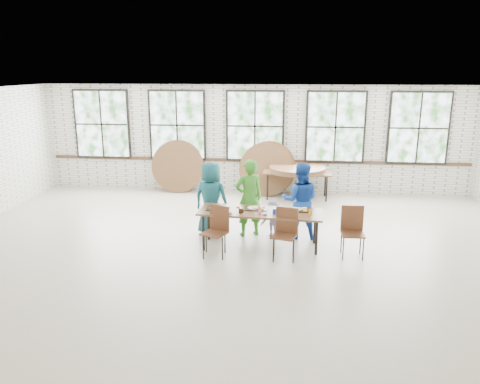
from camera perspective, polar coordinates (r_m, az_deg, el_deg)
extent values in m
plane|color=#BEAB97|center=(9.24, -0.26, -6.94)|extent=(12.00, 12.00, 0.00)
plane|color=white|center=(8.59, -0.28, 11.97)|extent=(12.00, 12.00, 0.00)
plane|color=silver|center=(13.21, 1.85, 6.46)|extent=(12.00, 0.00, 12.00)
plane|color=silver|center=(4.57, -6.46, -10.35)|extent=(12.00, 0.00, 12.00)
cube|color=#422819|center=(13.28, 1.82, 3.88)|extent=(11.80, 0.05, 0.08)
cube|color=black|center=(14.11, -16.46, 7.94)|extent=(1.62, 0.05, 1.97)
cube|color=white|center=(14.07, -16.52, 7.92)|extent=(1.50, 0.01, 1.85)
cube|color=black|center=(13.43, -7.66, 8.09)|extent=(1.62, 0.05, 1.97)
cube|color=white|center=(13.40, -7.69, 8.07)|extent=(1.50, 0.01, 1.85)
cube|color=black|center=(13.10, 1.84, 8.04)|extent=(1.62, 0.05, 1.97)
cube|color=white|center=(13.06, 1.83, 8.03)|extent=(1.50, 0.01, 1.85)
cube|color=black|center=(13.13, 11.55, 7.77)|extent=(1.62, 0.05, 1.97)
cube|color=white|center=(13.09, 11.57, 7.75)|extent=(1.50, 0.01, 1.85)
cube|color=black|center=(13.52, 20.95, 7.29)|extent=(1.62, 0.05, 1.97)
cube|color=white|center=(13.48, 20.98, 7.27)|extent=(1.50, 0.01, 1.85)
cube|color=brown|center=(9.12, 2.51, -2.47)|extent=(2.45, 0.97, 0.04)
cylinder|color=black|center=(9.08, -4.48, -5.05)|extent=(0.05, 0.05, 0.70)
cylinder|color=black|center=(9.63, -3.84, -3.84)|extent=(0.05, 0.05, 0.70)
cylinder|color=black|center=(8.96, 9.31, -5.48)|extent=(0.05, 0.05, 0.70)
cylinder|color=black|center=(9.52, 9.11, -4.23)|extent=(0.05, 0.05, 0.70)
cube|color=#54301C|center=(8.77, -3.18, -5.06)|extent=(0.55, 0.54, 0.03)
cube|color=#54301C|center=(8.83, -2.52, -3.18)|extent=(0.39, 0.20, 0.50)
cylinder|color=black|center=(8.72, -4.51, -6.81)|extent=(0.02, 0.02, 0.44)
cylinder|color=black|center=(9.03, -4.13, -6.02)|extent=(0.02, 0.02, 0.44)
cylinder|color=black|center=(8.67, -2.15, -6.92)|extent=(0.02, 0.02, 0.44)
cylinder|color=black|center=(8.98, -1.85, -6.12)|extent=(0.02, 0.02, 0.44)
cube|color=#54301C|center=(8.65, 5.36, -5.38)|extent=(0.51, 0.50, 0.03)
cube|color=#54301C|center=(8.74, 5.75, -3.44)|extent=(0.41, 0.14, 0.50)
cylinder|color=black|center=(8.58, 4.10, -7.18)|extent=(0.02, 0.02, 0.44)
cylinder|color=black|center=(8.89, 4.18, -6.36)|extent=(0.02, 0.02, 0.44)
cylinder|color=black|center=(8.58, 6.52, -7.25)|extent=(0.02, 0.02, 0.44)
cylinder|color=black|center=(8.89, 6.51, -6.42)|extent=(0.02, 0.02, 0.44)
cube|color=#54301C|center=(8.97, 13.58, -5.01)|extent=(0.42, 0.40, 0.03)
cube|color=#54301C|center=(9.06, 13.52, -3.12)|extent=(0.42, 0.03, 0.50)
cylinder|color=black|center=(8.87, 12.47, -6.76)|extent=(0.02, 0.02, 0.44)
cylinder|color=black|center=(9.18, 12.24, -5.98)|extent=(0.02, 0.02, 0.44)
cylinder|color=black|center=(8.92, 14.78, -6.79)|extent=(0.02, 0.02, 0.44)
cylinder|color=black|center=(9.23, 14.47, -6.01)|extent=(0.02, 0.02, 0.44)
imported|color=#164F53|center=(9.83, -3.52, -0.79)|extent=(0.88, 0.70, 1.57)
imported|color=#317D21|center=(9.73, 1.09, -0.72)|extent=(0.71, 0.61, 1.64)
imported|color=#1B1646|center=(9.83, 4.00, -3.23)|extent=(0.57, 0.45, 0.77)
imported|color=#1741A1|center=(9.71, 7.35, -1.05)|extent=(0.79, 0.63, 1.58)
cube|color=brown|center=(12.67, 6.98, 2.41)|extent=(1.83, 0.82, 0.04)
cylinder|color=black|center=(12.50, 3.37, 0.57)|extent=(0.04, 0.04, 0.70)
cylinder|color=black|center=(13.03, 3.48, 1.17)|extent=(0.04, 0.04, 0.70)
cylinder|color=black|center=(12.53, 10.51, 0.38)|extent=(0.04, 0.04, 0.70)
cylinder|color=black|center=(13.06, 10.33, 0.98)|extent=(0.04, 0.04, 0.70)
cube|color=black|center=(9.26, -2.72, -2.01)|extent=(0.44, 0.33, 0.02)
cube|color=black|center=(9.25, 1.96, -2.02)|extent=(0.44, 0.33, 0.02)
cube|color=black|center=(9.22, 7.17, -2.19)|extent=(0.44, 0.33, 0.02)
cylinder|color=black|center=(8.98, 0.12, -2.28)|extent=(0.09, 0.09, 0.09)
cube|color=red|center=(8.95, 2.43, -2.29)|extent=(0.06, 0.07, 0.11)
cylinder|color=#1832B4|center=(8.95, 4.20, -2.35)|extent=(0.07, 0.07, 0.10)
cylinder|color=orange|center=(8.92, 8.56, -2.52)|extent=(0.07, 0.07, 0.11)
cylinder|color=white|center=(8.84, 5.65, -2.62)|extent=(0.17, 0.17, 0.10)
ellipsoid|color=white|center=(8.95, -1.26, -2.50)|extent=(0.11, 0.11, 0.05)
ellipsoid|color=white|center=(8.89, 3.04, -2.64)|extent=(0.11, 0.11, 0.05)
cylinder|color=brown|center=(12.66, 6.98, 2.58)|extent=(1.50, 1.50, 0.04)
cylinder|color=brown|center=(12.65, 6.99, 2.78)|extent=(1.50, 1.50, 0.04)
cylinder|color=brown|center=(12.64, 7.00, 2.98)|extent=(1.50, 1.50, 0.04)
cylinder|color=brown|center=(13.37, -7.62, 3.11)|extent=(1.50, 0.35, 1.48)
cylinder|color=brown|center=(13.01, 3.52, 2.89)|extent=(1.50, 0.28, 1.49)
cylinder|color=brown|center=(12.92, 3.22, 2.80)|extent=(1.50, 0.42, 1.46)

